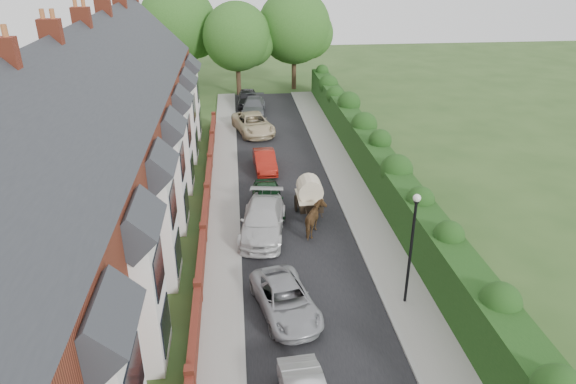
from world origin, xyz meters
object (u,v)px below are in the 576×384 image
(car_white, at_px, (263,220))
(car_red, at_px, (265,161))
(car_black, at_px, (247,98))
(car_beige, at_px, (253,124))
(horse, at_px, (315,220))
(car_silver_b, at_px, (286,300))
(car_green, at_px, (268,198))
(horse_cart, at_px, (309,194))
(lamppost, at_px, (412,236))
(car_grey, at_px, (254,106))

(car_white, xyz_separation_m, car_red, (0.66, 8.75, -0.14))
(car_black, bearing_deg, car_beige, -85.95)
(car_red, bearing_deg, horse, -79.55)
(car_silver_b, height_order, car_white, car_white)
(car_green, bearing_deg, car_silver_b, -90.35)
(car_green, xyz_separation_m, horse, (2.29, -3.14, 0.14))
(car_white, height_order, horse, horse)
(horse, bearing_deg, car_black, -64.26)
(car_black, distance_m, horse_cart, 23.37)
(car_green, bearing_deg, horse, -54.75)
(car_red, bearing_deg, car_black, 89.89)
(car_red, xyz_separation_m, horse_cart, (2.08, -6.90, 0.69))
(car_green, distance_m, horse, 3.89)
(car_white, bearing_deg, horse, 1.80)
(car_silver_b, relative_size, horse, 2.26)
(lamppost, distance_m, horse_cart, 9.15)
(horse, bearing_deg, car_red, -57.54)
(car_beige, relative_size, car_grey, 1.12)
(car_grey, distance_m, horse_cart, 20.53)
(horse_cart, bearing_deg, car_red, 106.79)
(lamppost, relative_size, car_silver_b, 1.13)
(car_green, bearing_deg, lamppost, -61.88)
(lamppost, xyz_separation_m, car_green, (-5.21, 9.40, -2.58))
(car_silver_b, height_order, car_red, car_red)
(car_white, distance_m, car_green, 2.84)
(horse, relative_size, horse_cart, 0.62)
(car_red, distance_m, horse, 9.32)
(car_green, relative_size, car_beige, 0.76)
(car_white, bearing_deg, horse_cart, 42.82)
(lamppost, xyz_separation_m, car_grey, (-5.17, 28.85, -2.58))
(car_red, distance_m, horse_cart, 7.24)
(car_red, bearing_deg, lamppost, -74.41)
(car_silver_b, height_order, car_green, car_green)
(car_silver_b, distance_m, car_white, 6.70)
(car_black, bearing_deg, car_silver_b, -86.47)
(car_white, distance_m, car_grey, 22.25)
(car_white, distance_m, car_beige, 16.80)
(lamppost, distance_m, horse, 7.33)
(car_beige, bearing_deg, lamppost, -90.07)
(car_beige, height_order, car_grey, car_beige)
(car_white, xyz_separation_m, car_grey, (0.49, 22.25, -0.07))
(lamppost, bearing_deg, car_grey, 100.16)
(car_red, relative_size, horse, 1.96)
(horse_cart, bearing_deg, car_grey, 96.30)
(horse, bearing_deg, car_green, -34.33)
(car_silver_b, relative_size, car_beige, 0.82)
(car_silver_b, relative_size, car_red, 1.15)
(horse, bearing_deg, lamppost, 134.54)
(car_grey, height_order, horse, horse)
(car_red, bearing_deg, car_green, -94.46)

